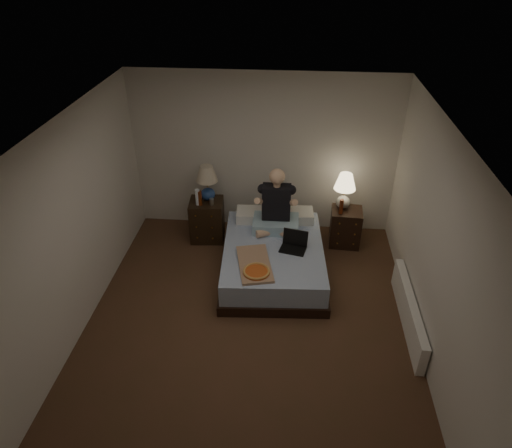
# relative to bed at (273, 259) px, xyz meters

# --- Properties ---
(floor) EXTENTS (4.00, 4.50, 0.00)m
(floor) POSITION_rel_bed_xyz_m (-0.23, -0.99, -0.23)
(floor) COLOR brown
(floor) RESTS_ON ground
(ceiling) EXTENTS (4.00, 4.50, 0.00)m
(ceiling) POSITION_rel_bed_xyz_m (-0.23, -0.99, 2.27)
(ceiling) COLOR white
(ceiling) RESTS_ON ground
(wall_back) EXTENTS (4.00, 0.00, 2.50)m
(wall_back) POSITION_rel_bed_xyz_m (-0.23, 1.26, 1.02)
(wall_back) COLOR silver
(wall_back) RESTS_ON ground
(wall_front) EXTENTS (4.00, 0.00, 2.50)m
(wall_front) POSITION_rel_bed_xyz_m (-0.23, -3.24, 1.02)
(wall_front) COLOR silver
(wall_front) RESTS_ON ground
(wall_left) EXTENTS (0.00, 4.50, 2.50)m
(wall_left) POSITION_rel_bed_xyz_m (-2.23, -0.99, 1.02)
(wall_left) COLOR silver
(wall_left) RESTS_ON ground
(wall_right) EXTENTS (0.00, 4.50, 2.50)m
(wall_right) POSITION_rel_bed_xyz_m (1.77, -0.99, 1.02)
(wall_right) COLOR silver
(wall_right) RESTS_ON ground
(bed) EXTENTS (1.46, 1.89, 0.45)m
(bed) POSITION_rel_bed_xyz_m (0.00, 0.00, 0.00)
(bed) COLOR #5778AF
(bed) RESTS_ON floor
(nightstand_left) EXTENTS (0.53, 0.49, 0.65)m
(nightstand_left) POSITION_rel_bed_xyz_m (-1.07, 0.79, 0.10)
(nightstand_left) COLOR black
(nightstand_left) RESTS_ON floor
(nightstand_right) EXTENTS (0.47, 0.43, 0.59)m
(nightstand_right) POSITION_rel_bed_xyz_m (1.06, 0.82, 0.07)
(nightstand_right) COLOR black
(nightstand_right) RESTS_ON floor
(lamp_left) EXTENTS (0.38, 0.38, 0.56)m
(lamp_left) POSITION_rel_bed_xyz_m (-1.05, 0.85, 0.71)
(lamp_left) COLOR navy
(lamp_left) RESTS_ON nightstand_left
(lamp_right) EXTENTS (0.40, 0.40, 0.56)m
(lamp_right) POSITION_rel_bed_xyz_m (0.99, 0.90, 0.64)
(lamp_right) COLOR gray
(lamp_right) RESTS_ON nightstand_right
(water_bottle) EXTENTS (0.07, 0.07, 0.25)m
(water_bottle) POSITION_rel_bed_xyz_m (-1.17, 0.69, 0.55)
(water_bottle) COLOR white
(water_bottle) RESTS_ON nightstand_left
(soda_can) EXTENTS (0.07, 0.07, 0.10)m
(soda_can) POSITION_rel_bed_xyz_m (-0.97, 0.71, 0.48)
(soda_can) COLOR silver
(soda_can) RESTS_ON nightstand_left
(beer_bottle_left) EXTENTS (0.06, 0.06, 0.23)m
(beer_bottle_left) POSITION_rel_bed_xyz_m (-1.14, 0.68, 0.54)
(beer_bottle_left) COLOR #5A240C
(beer_bottle_left) RESTS_ON nightstand_left
(beer_bottle_right) EXTENTS (0.06, 0.06, 0.23)m
(beer_bottle_right) POSITION_rel_bed_xyz_m (0.95, 0.73, 0.48)
(beer_bottle_right) COLOR #5D210D
(beer_bottle_right) RESTS_ON nightstand_right
(person) EXTENTS (0.66, 0.52, 0.93)m
(person) POSITION_rel_bed_xyz_m (0.01, 0.43, 0.69)
(person) COLOR black
(person) RESTS_ON bed
(laptop) EXTENTS (0.39, 0.35, 0.24)m
(laptop) POSITION_rel_bed_xyz_m (0.27, -0.07, 0.35)
(laptop) COLOR black
(laptop) RESTS_ON bed
(pizza_box) EXTENTS (0.56, 0.83, 0.08)m
(pizza_box) POSITION_rel_bed_xyz_m (-0.18, -0.65, 0.27)
(pizza_box) COLOR tan
(pizza_box) RESTS_ON bed
(radiator) EXTENTS (0.10, 1.60, 0.40)m
(radiator) POSITION_rel_bed_xyz_m (1.70, -0.88, -0.03)
(radiator) COLOR white
(radiator) RESTS_ON floor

